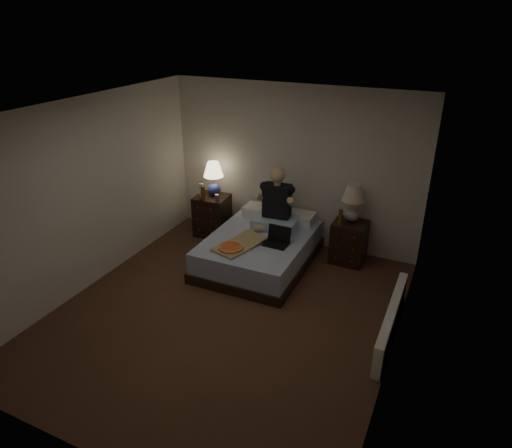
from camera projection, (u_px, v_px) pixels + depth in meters
The scene contains 19 objects.
floor at pixel (226, 313), 5.70m from camera, with size 4.00×4.50×0.00m, color #543524.
ceiling at pixel (219, 112), 4.64m from camera, with size 4.00×4.50×0.00m, color white.
wall_back at pixel (293, 167), 7.02m from camera, with size 4.00×2.50×0.00m, color silver.
wall_front at pixel (74, 340), 3.33m from camera, with size 4.00×2.50×0.00m, color silver.
wall_left at pixel (88, 195), 5.94m from camera, with size 4.50×2.50×0.00m, color silver.
wall_right at pixel (404, 260), 4.41m from camera, with size 4.50×2.50×0.00m, color silver.
bed at pixel (259, 250), 6.73m from camera, with size 1.37×1.82×0.46m, color #5470A9.
nightstand_left at pixel (212, 215), 7.59m from camera, with size 0.52×0.47×0.68m, color black.
nightstand_right at pixel (349, 242), 6.76m from camera, with size 0.49×0.44×0.63m, color black.
lamp_left at pixel (214, 179), 7.39m from camera, with size 0.32×0.32×0.56m, color #283993, non-canonical shape.
lamp_right at pixel (353, 203), 6.57m from camera, with size 0.32×0.32×0.56m, color gray, non-canonical shape.
water_bottle at pixel (202, 191), 7.32m from camera, with size 0.07×0.07×0.25m, color silver.
soda_can at pixel (217, 197), 7.26m from camera, with size 0.07×0.07×0.10m, color #A2A29D.
beer_bottle_left at pixel (203, 193), 7.26m from camera, with size 0.06×0.06×0.23m, color #62350E.
beer_bottle_right at pixel (340, 217), 6.52m from camera, with size 0.06×0.06×0.23m, color #57300C.
person at pixel (276, 199), 6.70m from camera, with size 0.66×0.52×0.93m, color black, non-canonical shape.
laptop at pixel (276, 237), 6.33m from camera, with size 0.34×0.28×0.24m, color black, non-canonical shape.
pizza_box at pixel (231, 248), 6.22m from camera, with size 0.40×0.76×0.08m, color tan, non-canonical shape.
radiator at pixel (391, 321), 5.24m from camera, with size 0.10×1.60×0.40m, color white.
Camera 1 is at (2.33, -4.09, 3.44)m, focal length 32.00 mm.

